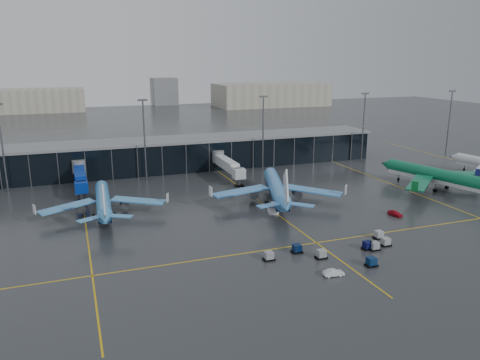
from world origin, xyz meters
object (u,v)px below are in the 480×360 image
object	(u,v)px
airliner_aer_lingus	(437,167)
mobile_airstair	(273,210)
baggage_carts	(346,249)
airliner_arkefly	(102,192)
airliner_klm_near	(276,179)
service_van_white	(334,273)
service_van_red	(395,213)

from	to	relation	value
airliner_aer_lingus	mobile_airstair	distance (m)	54.61
baggage_carts	mobile_airstair	bearing A→B (deg)	97.91
airliner_arkefly	airliner_aer_lingus	xyz separation A→B (m)	(93.88, -9.64, 1.08)
baggage_carts	airliner_aer_lingus	bearing A→B (deg)	32.07
airliner_arkefly	baggage_carts	xyz separation A→B (m)	(43.56, -41.17, -4.82)
airliner_aer_lingus	airliner_klm_near	bearing A→B (deg)	160.33
airliner_klm_near	baggage_carts	bearing A→B (deg)	-73.33
airliner_klm_near	mobile_airstair	world-z (taller)	airliner_klm_near
airliner_klm_near	mobile_airstair	xyz separation A→B (m)	(-4.52, -8.21, -5.60)
mobile_airstair	service_van_white	bearing A→B (deg)	-86.09
airliner_arkefly	baggage_carts	world-z (taller)	airliner_arkefly
airliner_arkefly	baggage_carts	size ratio (longest dim) A/B	1.26
airliner_aer_lingus	mobile_airstair	size ratio (longest dim) A/B	12.23
service_van_red	airliner_aer_lingus	bearing A→B (deg)	15.38
airliner_arkefly	service_van_red	bearing A→B (deg)	-18.65
airliner_arkefly	service_van_white	world-z (taller)	airliner_arkefly
airliner_arkefly	mobile_airstair	xyz separation A→B (m)	(39.75, -13.75, -4.81)
service_van_red	service_van_white	xyz separation A→B (m)	(-31.40, -23.49, -0.04)
baggage_carts	airliner_arkefly	bearing A→B (deg)	136.62
airliner_arkefly	mobile_airstair	bearing A→B (deg)	-16.57
baggage_carts	service_van_red	xyz separation A→B (m)	(23.52, 15.20, -0.10)
service_van_red	service_van_white	world-z (taller)	service_van_red
airliner_arkefly	service_van_red	distance (m)	72.10
airliner_aer_lingus	service_van_red	distance (m)	31.95
baggage_carts	service_van_white	xyz separation A→B (m)	(-7.88, -8.29, -0.14)
mobile_airstair	airliner_aer_lingus	bearing A→B (deg)	14.75
airliner_klm_near	service_van_white	xyz separation A→B (m)	(-8.59, -43.92, -5.75)
baggage_carts	service_van_white	bearing A→B (deg)	-133.56
service_van_red	service_van_white	bearing A→B (deg)	-159.17
airliner_aer_lingus	service_van_red	bearing A→B (deg)	-163.59
airliner_aer_lingus	airliner_arkefly	bearing A→B (deg)	159.19
mobile_airstair	service_van_red	xyz separation A→B (m)	(27.33, -12.22, -0.11)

